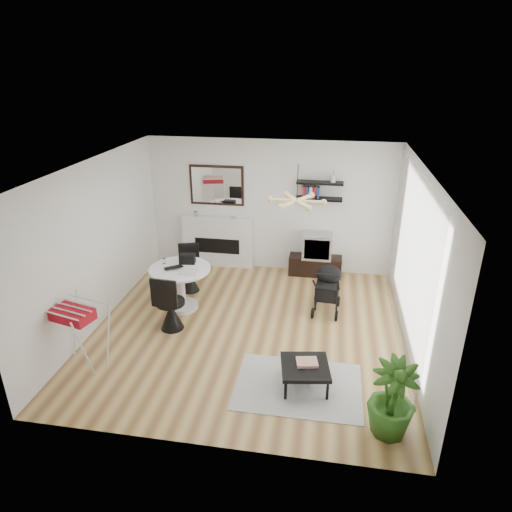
% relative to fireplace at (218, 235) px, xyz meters
% --- Properties ---
extents(floor, '(5.00, 5.00, 0.00)m').
position_rel_fireplace_xyz_m(floor, '(1.10, -2.42, -0.69)').
color(floor, brown).
rests_on(floor, ground).
extents(ceiling, '(5.00, 5.00, 0.00)m').
position_rel_fireplace_xyz_m(ceiling, '(1.10, -2.42, 2.01)').
color(ceiling, white).
rests_on(ceiling, wall_back).
extents(wall_back, '(5.00, 0.00, 5.00)m').
position_rel_fireplace_xyz_m(wall_back, '(1.10, 0.08, 0.66)').
color(wall_back, white).
rests_on(wall_back, floor).
extents(wall_left, '(0.00, 5.00, 5.00)m').
position_rel_fireplace_xyz_m(wall_left, '(-1.40, -2.42, 0.66)').
color(wall_left, white).
rests_on(wall_left, floor).
extents(wall_right, '(0.00, 5.00, 5.00)m').
position_rel_fireplace_xyz_m(wall_right, '(3.60, -2.42, 0.66)').
color(wall_right, white).
rests_on(wall_right, floor).
extents(sheer_curtain, '(0.04, 3.60, 2.60)m').
position_rel_fireplace_xyz_m(sheer_curtain, '(3.50, -2.22, 0.66)').
color(sheer_curtain, white).
rests_on(sheer_curtain, wall_right).
extents(fireplace, '(1.50, 0.17, 2.16)m').
position_rel_fireplace_xyz_m(fireplace, '(0.00, 0.00, 0.00)').
color(fireplace, white).
rests_on(fireplace, floor).
extents(shelf_lower, '(0.90, 0.25, 0.04)m').
position_rel_fireplace_xyz_m(shelf_lower, '(2.07, -0.05, 0.91)').
color(shelf_lower, black).
rests_on(shelf_lower, wall_back).
extents(shelf_upper, '(0.90, 0.25, 0.04)m').
position_rel_fireplace_xyz_m(shelf_upper, '(2.07, -0.05, 1.23)').
color(shelf_upper, black).
rests_on(shelf_upper, wall_back).
extents(pendant_lamp, '(0.90, 0.90, 0.10)m').
position_rel_fireplace_xyz_m(pendant_lamp, '(1.80, -2.12, 1.46)').
color(pendant_lamp, '#D9BA72').
rests_on(pendant_lamp, ceiling).
extents(tv_console, '(1.06, 0.37, 0.40)m').
position_rel_fireplace_xyz_m(tv_console, '(2.07, -0.12, -0.49)').
color(tv_console, black).
rests_on(tv_console, floor).
extents(crt_tv, '(0.58, 0.51, 0.51)m').
position_rel_fireplace_xyz_m(crt_tv, '(2.09, -0.12, -0.03)').
color(crt_tv, '#B7B6B9').
rests_on(crt_tv, tv_console).
extents(dining_table, '(1.07, 1.07, 0.78)m').
position_rel_fireplace_xyz_m(dining_table, '(-0.20, -1.90, -0.17)').
color(dining_table, white).
rests_on(dining_table, floor).
extents(laptop, '(0.39, 0.37, 0.03)m').
position_rel_fireplace_xyz_m(laptop, '(-0.27, -1.97, 0.11)').
color(laptop, black).
rests_on(laptop, dining_table).
extents(black_bag, '(0.29, 0.19, 0.16)m').
position_rel_fireplace_xyz_m(black_bag, '(-0.13, -1.67, 0.18)').
color(black_bag, black).
rests_on(black_bag, dining_table).
extents(newspaper, '(0.35, 0.29, 0.01)m').
position_rel_fireplace_xyz_m(newspaper, '(-0.00, -2.03, 0.10)').
color(newspaper, silver).
rests_on(newspaper, dining_table).
extents(drinking_glass, '(0.06, 0.06, 0.09)m').
position_rel_fireplace_xyz_m(drinking_glass, '(-0.54, -1.75, 0.14)').
color(drinking_glass, white).
rests_on(drinking_glass, dining_table).
extents(chair_far, '(0.46, 0.47, 0.90)m').
position_rel_fireplace_xyz_m(chair_far, '(-0.26, -1.22, -0.40)').
color(chair_far, black).
rests_on(chair_far, floor).
extents(chair_near, '(0.47, 0.48, 0.99)m').
position_rel_fireplace_xyz_m(chair_near, '(-0.15, -2.60, -0.37)').
color(chair_near, black).
rests_on(chair_near, floor).
extents(drying_rack, '(0.80, 0.77, 1.00)m').
position_rel_fireplace_xyz_m(drying_rack, '(-1.08, -3.76, -0.16)').
color(drying_rack, white).
rests_on(drying_rack, floor).
extents(stroller, '(0.50, 0.77, 0.91)m').
position_rel_fireplace_xyz_m(stroller, '(2.34, -1.56, -0.30)').
color(stroller, black).
rests_on(stroller, floor).
extents(rug, '(1.70, 1.23, 0.01)m').
position_rel_fireplace_xyz_m(rug, '(2.03, -3.71, -0.68)').
color(rug, '#ACACAC').
rests_on(rug, floor).
extents(coffee_table, '(0.73, 0.73, 0.33)m').
position_rel_fireplace_xyz_m(coffee_table, '(2.11, -3.68, -0.38)').
color(coffee_table, black).
rests_on(coffee_table, rug).
extents(magazines, '(0.32, 0.27, 0.04)m').
position_rel_fireplace_xyz_m(magazines, '(2.13, -3.64, -0.33)').
color(magazines, '#DB5136').
rests_on(magazines, coffee_table).
extents(potted_plant, '(0.60, 0.60, 0.99)m').
position_rel_fireplace_xyz_m(potted_plant, '(3.15, -4.36, -0.19)').
color(potted_plant, '#2B5E1A').
rests_on(potted_plant, floor).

